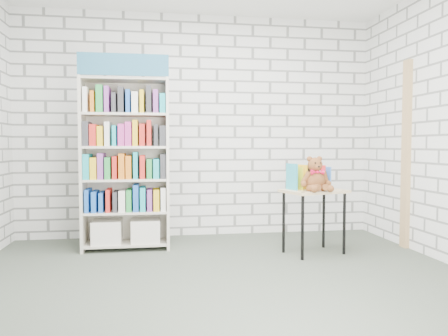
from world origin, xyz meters
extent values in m
plane|color=#41493D|center=(0.00, 0.00, 0.00)|extent=(4.50, 4.50, 0.00)
cube|color=silver|center=(0.00, 2.00, 1.40)|extent=(4.50, 0.02, 2.80)
cube|color=silver|center=(0.00, -2.00, 1.40)|extent=(4.50, 0.02, 2.80)
cube|color=beige|center=(-1.33, 1.35, 0.94)|extent=(0.03, 0.37, 1.89)
cube|color=beige|center=(-0.42, 1.35, 0.94)|extent=(0.03, 0.37, 1.89)
cube|color=beige|center=(-0.88, 1.52, 0.94)|extent=(0.94, 0.02, 1.89)
cube|color=#286381|center=(-0.88, 1.18, 2.00)|extent=(0.94, 0.02, 0.23)
cube|color=beige|center=(-0.88, 1.35, 0.06)|extent=(0.88, 0.35, 0.03)
cube|color=beige|center=(-0.88, 1.35, 0.42)|extent=(0.88, 0.35, 0.03)
cube|color=beige|center=(-0.88, 1.35, 0.78)|extent=(0.88, 0.35, 0.03)
cube|color=beige|center=(-0.88, 1.35, 1.13)|extent=(0.88, 0.35, 0.03)
cube|color=beige|center=(-0.88, 1.35, 1.49)|extent=(0.88, 0.35, 0.03)
cube|color=beige|center=(-0.88, 1.35, 1.87)|extent=(0.88, 0.35, 0.03)
cube|color=silver|center=(-1.09, 1.35, 0.20)|extent=(0.31, 0.31, 0.25)
cube|color=silver|center=(-0.67, 1.35, 0.20)|extent=(0.31, 0.31, 0.25)
cube|color=orange|center=(-0.88, 1.34, 0.56)|extent=(0.88, 0.31, 0.25)
cube|color=#BF338C|center=(-0.88, 1.34, 0.91)|extent=(0.88, 0.31, 0.25)
cube|color=#19A5B2|center=(-0.88, 1.34, 1.27)|extent=(0.88, 0.31, 0.25)
cube|color=white|center=(-0.88, 1.34, 1.63)|extent=(0.88, 0.31, 0.25)
cube|color=tan|center=(1.11, 0.84, 0.67)|extent=(0.73, 0.60, 0.03)
cylinder|color=black|center=(0.90, 0.60, 0.33)|extent=(0.03, 0.03, 0.65)
cylinder|color=black|center=(0.80, 0.93, 0.33)|extent=(0.03, 0.03, 0.65)
cylinder|color=black|center=(1.42, 0.76, 0.33)|extent=(0.03, 0.03, 0.65)
cylinder|color=black|center=(1.32, 1.08, 0.33)|extent=(0.03, 0.03, 0.65)
cylinder|color=black|center=(0.91, 0.62, 0.68)|extent=(0.04, 0.04, 0.01)
cylinder|color=black|center=(1.40, 0.76, 0.68)|extent=(0.04, 0.04, 0.01)
cube|color=teal|center=(0.88, 0.88, 0.81)|extent=(0.07, 0.19, 0.26)
cube|color=yellow|center=(0.94, 0.90, 0.81)|extent=(0.07, 0.19, 0.26)
cube|color=yellow|center=(1.01, 0.92, 0.81)|extent=(0.07, 0.19, 0.26)
cube|color=black|center=(1.08, 0.94, 0.81)|extent=(0.07, 0.19, 0.26)
cube|color=white|center=(1.15, 0.96, 0.81)|extent=(0.07, 0.19, 0.26)
cube|color=red|center=(1.22, 0.98, 0.81)|extent=(0.07, 0.19, 0.26)
cube|color=#397BD7|center=(1.29, 1.00, 0.81)|extent=(0.07, 0.19, 0.26)
ellipsoid|color=brown|center=(1.08, 0.75, 0.79)|extent=(0.21, 0.18, 0.21)
sphere|color=brown|center=(1.08, 0.75, 0.95)|extent=(0.15, 0.15, 0.15)
sphere|color=brown|center=(1.03, 0.76, 1.01)|extent=(0.06, 0.06, 0.06)
sphere|color=brown|center=(1.14, 0.77, 1.01)|extent=(0.06, 0.06, 0.06)
sphere|color=brown|center=(1.09, 0.69, 0.93)|extent=(0.06, 0.06, 0.06)
sphere|color=black|center=(1.06, 0.68, 0.97)|extent=(0.02, 0.02, 0.02)
sphere|color=black|center=(1.11, 0.69, 0.97)|extent=(0.02, 0.02, 0.02)
sphere|color=black|center=(1.09, 0.66, 0.94)|extent=(0.02, 0.02, 0.02)
cylinder|color=brown|center=(0.98, 0.72, 0.82)|extent=(0.11, 0.08, 0.15)
cylinder|color=brown|center=(1.19, 0.74, 0.82)|extent=(0.11, 0.09, 0.15)
sphere|color=brown|center=(0.95, 0.71, 0.76)|extent=(0.06, 0.06, 0.06)
sphere|color=brown|center=(1.22, 0.73, 0.76)|extent=(0.06, 0.06, 0.06)
cylinder|color=brown|center=(1.03, 0.64, 0.72)|extent=(0.12, 0.17, 0.09)
cylinder|color=brown|center=(1.15, 0.65, 0.72)|extent=(0.10, 0.17, 0.09)
sphere|color=brown|center=(1.01, 0.57, 0.72)|extent=(0.07, 0.07, 0.07)
sphere|color=brown|center=(1.18, 0.58, 0.72)|extent=(0.07, 0.07, 0.07)
cone|color=red|center=(1.05, 0.69, 0.88)|extent=(0.07, 0.06, 0.06)
cone|color=red|center=(1.12, 0.69, 0.88)|extent=(0.07, 0.06, 0.06)
sphere|color=red|center=(1.09, 0.69, 0.88)|extent=(0.03, 0.03, 0.03)
cube|color=tan|center=(2.23, 0.95, 1.05)|extent=(0.05, 0.12, 2.10)
camera|label=1|loc=(-0.54, -3.56, 1.15)|focal=35.00mm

